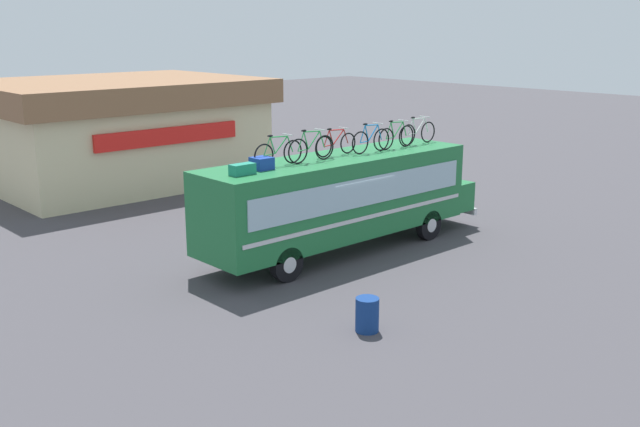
# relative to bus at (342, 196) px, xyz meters

# --- Properties ---
(ground_plane) EXTENTS (120.00, 120.00, 0.00)m
(ground_plane) POSITION_rel_bus_xyz_m (-0.19, 0.00, -1.77)
(ground_plane) COLOR #423F44
(bus) EXTENTS (10.59, 2.45, 3.05)m
(bus) POSITION_rel_bus_xyz_m (0.00, 0.00, 0.00)
(bus) COLOR #1E6B38
(bus) RESTS_ON ground
(luggage_bag_1) EXTENTS (0.70, 0.34, 0.30)m
(luggage_bag_1) POSITION_rel_bus_xyz_m (-4.01, -0.28, 1.42)
(luggage_bag_1) COLOR #1E7F66
(luggage_bag_1) RESTS_ON bus
(luggage_bag_2) EXTENTS (0.53, 0.52, 0.34)m
(luggage_bag_2) POSITION_rel_bus_xyz_m (-3.15, -0.03, 1.44)
(luggage_bag_2) COLOR #193899
(luggage_bag_2) RESTS_ON bus
(rooftop_bicycle_1) EXTENTS (1.76, 0.44, 0.92)m
(rooftop_bicycle_1) POSITION_rel_bus_xyz_m (-2.45, 0.10, 1.65)
(rooftop_bicycle_1) COLOR black
(rooftop_bicycle_1) RESTS_ON bus
(rooftop_bicycle_2) EXTENTS (1.79, 0.44, 0.98)m
(rooftop_bicycle_2) POSITION_rel_bus_xyz_m (-1.34, -0.08, 1.68)
(rooftop_bicycle_2) COLOR black
(rooftop_bicycle_2) RESTS_ON bus
(rooftop_bicycle_3) EXTENTS (1.69, 0.44, 0.87)m
(rooftop_bicycle_3) POSITION_rel_bus_xyz_m (-0.04, 0.23, 1.64)
(rooftop_bicycle_3) COLOR black
(rooftop_bicycle_3) RESTS_ON bus
(rooftop_bicycle_4) EXTENTS (1.69, 0.44, 0.96)m
(rooftop_bicycle_4) POSITION_rel_bus_xyz_m (1.13, -0.14, 1.67)
(rooftop_bicycle_4) COLOR black
(rooftop_bicycle_4) RESTS_ON bus
(rooftop_bicycle_5) EXTENTS (1.69, 0.44, 0.94)m
(rooftop_bicycle_5) POSITION_rel_bus_xyz_m (2.36, -0.11, 1.66)
(rooftop_bicycle_5) COLOR black
(rooftop_bicycle_5) RESTS_ON bus
(rooftop_bicycle_6) EXTENTS (1.76, 0.44, 0.95)m
(rooftop_bicycle_6) POSITION_rel_bus_xyz_m (3.57, -0.02, 1.67)
(rooftop_bicycle_6) COLOR black
(rooftop_bicycle_6) RESTS_ON bus
(roadside_building) EXTENTS (11.85, 9.41, 4.62)m
(roadside_building) POSITION_rel_bus_xyz_m (0.08, 14.73, 0.60)
(roadside_building) COLOR beige
(roadside_building) RESTS_ON ground
(trash_bin) EXTENTS (0.55, 0.55, 0.82)m
(trash_bin) POSITION_rel_bus_xyz_m (-3.98, -4.97, -1.37)
(trash_bin) COLOR navy
(trash_bin) RESTS_ON ground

